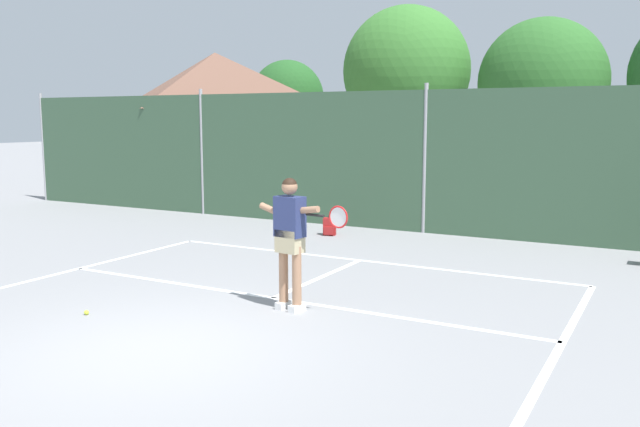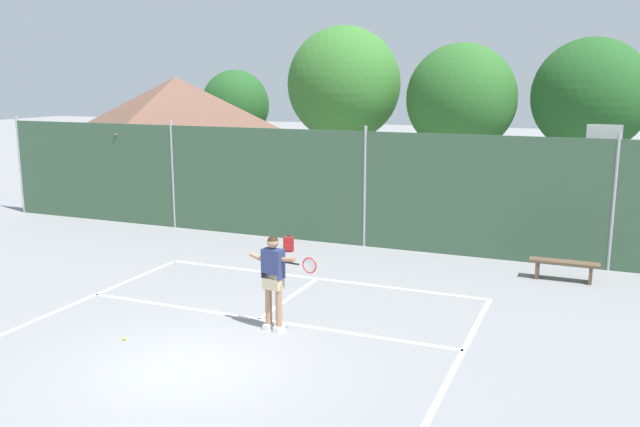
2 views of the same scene
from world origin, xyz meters
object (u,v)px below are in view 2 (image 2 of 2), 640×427
object	(u,v)px
tennis_ball	(124,338)
backpack_red	(288,244)
basketball_hoop	(601,171)
courtside_bench	(564,266)
tennis_player	(274,274)

from	to	relation	value
tennis_ball	backpack_red	distance (m)	7.09
tennis_ball	backpack_red	xyz separation A→B (m)	(0.01, 7.08, 0.16)
basketball_hoop	backpack_red	size ratio (longest dim) A/B	7.67
backpack_red	courtside_bench	bearing A→B (deg)	-0.04
tennis_player	backpack_red	xyz separation A→B (m)	(-2.32, 5.54, -0.92)
backpack_red	basketball_hoop	bearing A→B (deg)	20.87
backpack_red	courtside_bench	size ratio (longest dim) A/B	0.29
basketball_hoop	tennis_ball	world-z (taller)	basketball_hoop
tennis_player	basketball_hoop	bearing A→B (deg)	56.73
tennis_player	courtside_bench	distance (m)	7.47
basketball_hoop	tennis_player	bearing A→B (deg)	-123.27
basketball_hoop	tennis_ball	bearing A→B (deg)	-128.18
tennis_ball	courtside_bench	bearing A→B (deg)	44.18
tennis_player	courtside_bench	xyz separation A→B (m)	(4.96, 5.54, -0.75)
basketball_hoop	tennis_player	distance (m)	10.32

